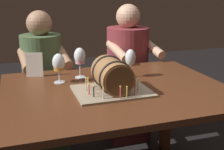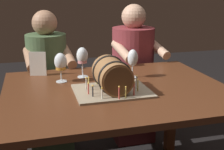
% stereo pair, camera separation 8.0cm
% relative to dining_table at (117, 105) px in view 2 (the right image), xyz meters
% --- Properties ---
extents(dining_table, '(1.30, 1.02, 0.76)m').
position_rel_dining_table_xyz_m(dining_table, '(0.00, 0.00, 0.00)').
color(dining_table, '#562D19').
rests_on(dining_table, ground).
extents(barrel_cake, '(0.42, 0.32, 0.20)m').
position_rel_dining_table_xyz_m(barrel_cake, '(-0.05, -0.06, 0.19)').
color(barrel_cake, gray).
rests_on(barrel_cake, dining_table).
extents(wine_glass_empty, '(0.07, 0.07, 0.19)m').
position_rel_dining_table_xyz_m(wine_glass_empty, '(0.16, 0.18, 0.23)').
color(wine_glass_empty, white).
rests_on(wine_glass_empty, dining_table).
extents(wine_glass_rose, '(0.07, 0.07, 0.20)m').
position_rel_dining_table_xyz_m(wine_glass_rose, '(-0.16, 0.27, 0.24)').
color(wine_glass_rose, white).
rests_on(wine_glass_rose, dining_table).
extents(wine_glass_amber, '(0.08, 0.08, 0.18)m').
position_rel_dining_table_xyz_m(wine_glass_amber, '(-0.30, 0.21, 0.23)').
color(wine_glass_amber, white).
rests_on(wine_glass_amber, dining_table).
extents(menu_card, '(0.11, 0.05, 0.16)m').
position_rel_dining_table_xyz_m(menu_card, '(-0.44, 0.39, 0.19)').
color(menu_card, silver).
rests_on(menu_card, dining_table).
extents(person_seated_left, '(0.38, 0.47, 1.16)m').
position_rel_dining_table_xyz_m(person_seated_left, '(-0.36, 0.75, -0.13)').
color(person_seated_left, '#2A3A24').
rests_on(person_seated_left, ground).
extents(person_seated_right, '(0.42, 0.50, 1.20)m').
position_rel_dining_table_xyz_m(person_seated_right, '(0.36, 0.75, -0.09)').
color(person_seated_right, '#4C1B1E').
rests_on(person_seated_right, ground).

